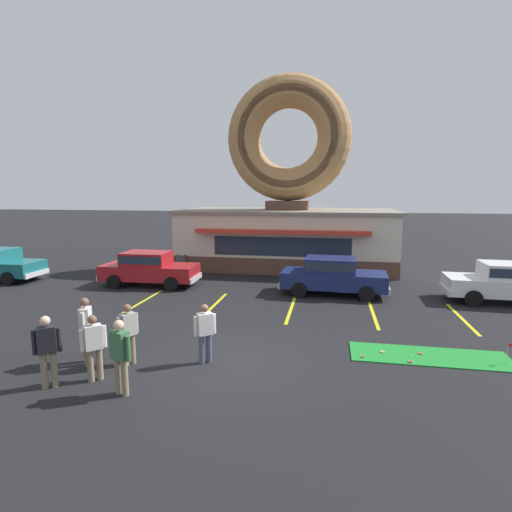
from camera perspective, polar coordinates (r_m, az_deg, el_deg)
The scene contains 24 objects.
ground_plane at distance 10.78m, azimuth -3.68°, elevation -14.85°, with size 160.00×160.00×0.00m, color black.
donut_shop_building at distance 23.62m, azimuth 4.54°, elevation 7.55°, with size 12.30×6.75×10.96m.
putting_mat at distance 11.98m, azimuth 23.53°, elevation -13.00°, with size 4.14×1.34×0.03m, color #1E842D.
mini_donut_near_left at distance 12.00m, azimuth 22.42°, elevation -12.73°, with size 0.13×0.13×0.04m, color #D17F47.
mini_donut_near_right at distance 11.37m, azimuth 21.18°, elevation -13.88°, with size 0.13×0.13×0.04m, color #A5724C.
mini_donut_mid_left at distance 11.76m, azimuth 17.59°, elevation -12.91°, with size 0.13×0.13×0.04m, color #E5C666.
mini_donut_mid_centre at distance 11.31m, azimuth 15.01°, elevation -13.69°, with size 0.13×0.13×0.04m, color #A5724C.
golf_ball at distance 11.71m, azimuth 21.36°, elevation -13.19°, with size 0.04×0.04×0.04m, color white.
putting_flag_pin at distance 12.27m, azimuth 32.45°, elevation -11.07°, with size 0.13×0.01×0.55m.
car_red at distance 19.47m, azimuth -15.07°, elevation -1.56°, with size 4.61×2.09×1.60m.
car_navy at distance 17.46m, azimuth 10.85°, elevation -2.62°, with size 4.63×2.14×1.60m.
car_white at distance 18.74m, azimuth 32.22°, elevation -3.07°, with size 4.62×2.10×1.60m.
pedestrian_blue_sweater_man at distance 10.78m, azimuth -17.80°, elevation -10.24°, with size 0.40×0.53×1.60m.
pedestrian_hooded_kid at distance 9.30m, azimuth -18.83°, elevation -13.06°, with size 0.57×0.35×1.69m.
pedestrian_leather_jacket_man at distance 10.48m, azimuth -7.30°, elevation -10.57°, with size 0.50×0.42×1.56m.
pedestrian_clipboard_woman at distance 10.19m, azimuth -22.17°, elevation -11.68°, with size 0.45×0.44×1.58m.
pedestrian_beanie_man at distance 11.21m, azimuth -23.12°, elevation -9.32°, with size 0.35×0.57×1.74m.
pedestrian_crossing_woman at distance 10.26m, azimuth -27.66°, elevation -11.58°, with size 0.51×0.41×1.67m.
trash_bin at distance 22.27m, azimuth -10.66°, elevation -1.06°, with size 0.57×0.57×0.97m.
parking_stripe_far_left at distance 16.87m, azimuth -15.85°, elevation -6.25°, with size 0.12×3.60×0.01m, color yellow.
parking_stripe_left at distance 15.80m, azimuth -5.97°, elevation -6.99°, with size 0.12×3.60×0.01m, color yellow.
parking_stripe_mid_left at distance 15.24m, azimuth 5.00°, elevation -7.58°, with size 0.12×3.60×0.01m, color yellow.
parking_stripe_centre at distance 15.27m, azimuth 16.39°, elevation -7.90°, with size 0.12×3.60×0.01m, color yellow.
parking_stripe_mid_right at distance 15.87m, azimuth 27.32°, elevation -7.91°, with size 0.12×3.60×0.01m, color yellow.
Camera 1 is at (2.46, -9.54, 4.37)m, focal length 28.00 mm.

